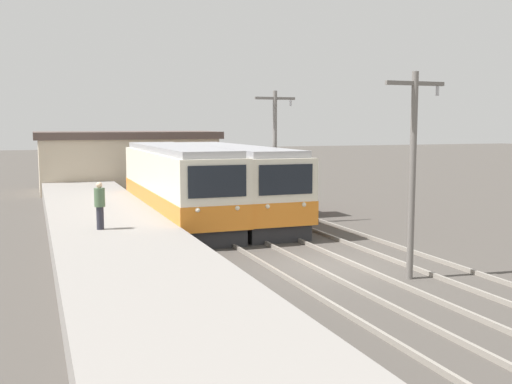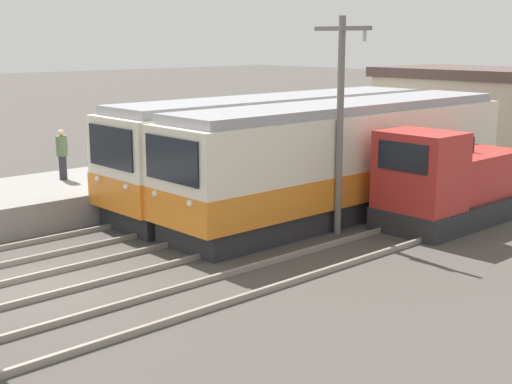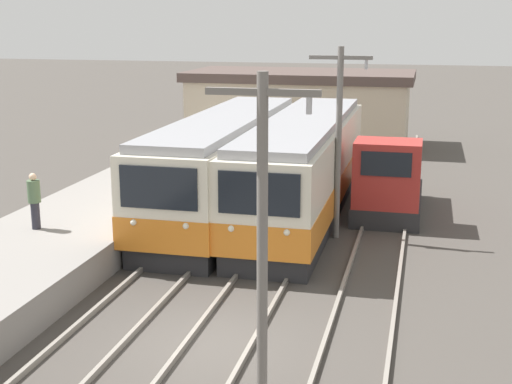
{
  "view_description": "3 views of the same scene",
  "coord_description": "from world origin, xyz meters",
  "px_view_note": "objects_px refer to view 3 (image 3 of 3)",
  "views": [
    {
      "loc": [
        -8.95,
        -17.45,
        4.7
      ],
      "look_at": [
        0.04,
        6.64,
        1.78
      ],
      "focal_mm": 42.0,
      "sensor_mm": 36.0,
      "label": 1
    },
    {
      "loc": [
        15.01,
        -6.87,
        5.63
      ],
      "look_at": [
        0.8,
        6.16,
        1.46
      ],
      "focal_mm": 50.0,
      "sensor_mm": 36.0,
      "label": 2
    },
    {
      "loc": [
        4.42,
        -14.11,
        7.13
      ],
      "look_at": [
        -0.47,
        6.22,
        1.99
      ],
      "focal_mm": 50.0,
      "sensor_mm": 36.0,
      "label": 3
    }
  ],
  "objects_px": {
    "catenary_mast_near": "(263,232)",
    "person_on_platform": "(34,199)",
    "catenary_mast_mid": "(339,135)",
    "commuter_train_center": "(303,172)",
    "shunting_locomotive": "(389,182)",
    "commuter_train_left": "(225,170)"
  },
  "relations": [
    {
      "from": "commuter_train_left",
      "to": "shunting_locomotive",
      "type": "bearing_deg",
      "value": 16.38
    },
    {
      "from": "person_on_platform",
      "to": "commuter_train_center",
      "type": "bearing_deg",
      "value": 42.49
    },
    {
      "from": "catenary_mast_mid",
      "to": "person_on_platform",
      "type": "bearing_deg",
      "value": -153.2
    },
    {
      "from": "commuter_train_left",
      "to": "commuter_train_center",
      "type": "relative_size",
      "value": 0.96
    },
    {
      "from": "commuter_train_left",
      "to": "shunting_locomotive",
      "type": "relative_size",
      "value": 2.43
    },
    {
      "from": "commuter_train_center",
      "to": "commuter_train_left",
      "type": "bearing_deg",
      "value": -172.33
    },
    {
      "from": "catenary_mast_mid",
      "to": "commuter_train_center",
      "type": "bearing_deg",
      "value": 125.57
    },
    {
      "from": "commuter_train_center",
      "to": "shunting_locomotive",
      "type": "xyz_separation_m",
      "value": [
        3.0,
        1.33,
        -0.49
      ]
    },
    {
      "from": "shunting_locomotive",
      "to": "person_on_platform",
      "type": "xyz_separation_m",
      "value": [
        -9.99,
        -7.73,
        0.68
      ]
    },
    {
      "from": "commuter_train_left",
      "to": "catenary_mast_mid",
      "type": "bearing_deg",
      "value": -21.91
    },
    {
      "from": "commuter_train_left",
      "to": "catenary_mast_near",
      "type": "height_order",
      "value": "catenary_mast_near"
    },
    {
      "from": "shunting_locomotive",
      "to": "catenary_mast_near",
      "type": "xyz_separation_m",
      "value": [
        -1.49,
        -14.35,
        2.23
      ]
    },
    {
      "from": "catenary_mast_near",
      "to": "catenary_mast_mid",
      "type": "height_order",
      "value": "same"
    },
    {
      "from": "shunting_locomotive",
      "to": "person_on_platform",
      "type": "bearing_deg",
      "value": -142.26
    },
    {
      "from": "commuter_train_center",
      "to": "catenary_mast_near",
      "type": "distance_m",
      "value": 13.23
    },
    {
      "from": "catenary_mast_mid",
      "to": "person_on_platform",
      "type": "height_order",
      "value": "catenary_mast_mid"
    },
    {
      "from": "catenary_mast_near",
      "to": "person_on_platform",
      "type": "distance_m",
      "value": 10.88
    },
    {
      "from": "person_on_platform",
      "to": "catenary_mast_mid",
      "type": "bearing_deg",
      "value": 26.8
    },
    {
      "from": "commuter_train_center",
      "to": "shunting_locomotive",
      "type": "relative_size",
      "value": 2.53
    },
    {
      "from": "person_on_platform",
      "to": "catenary_mast_near",
      "type": "bearing_deg",
      "value": -37.92
    },
    {
      "from": "commuter_train_center",
      "to": "catenary_mast_mid",
      "type": "bearing_deg",
      "value": -54.43
    },
    {
      "from": "catenary_mast_mid",
      "to": "person_on_platform",
      "type": "distance_m",
      "value": 9.65
    }
  ]
}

